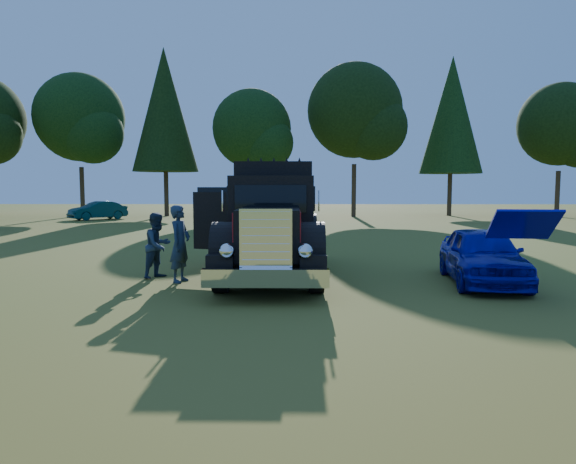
# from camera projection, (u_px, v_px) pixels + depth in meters

# --- Properties ---
(ground) EXTENTS (120.00, 120.00, 0.00)m
(ground) POSITION_uv_depth(u_px,v_px,m) (326.00, 297.00, 10.84)
(ground) COLOR #3C5C1B
(ground) RESTS_ON ground
(treeline) EXTENTS (72.10, 24.04, 13.84)m
(treeline) POSITION_uv_depth(u_px,v_px,m) (269.00, 114.00, 37.50)
(treeline) COLOR #2D2116
(treeline) RESTS_ON ground
(diamond_t_truck) EXTENTS (3.35, 7.16, 3.00)m
(diamond_t_truck) POSITION_uv_depth(u_px,v_px,m) (272.00, 228.00, 13.29)
(diamond_t_truck) COLOR black
(diamond_t_truck) RESTS_ON ground
(hotrod_coupe) EXTENTS (2.10, 4.32, 1.89)m
(hotrod_coupe) POSITION_uv_depth(u_px,v_px,m) (482.00, 255.00, 12.37)
(hotrod_coupe) COLOR #0710A7
(hotrod_coupe) RESTS_ON ground
(spectator_near) EXTENTS (0.61, 0.78, 1.89)m
(spectator_near) POSITION_uv_depth(u_px,v_px,m) (180.00, 244.00, 12.55)
(spectator_near) COLOR #1C1E42
(spectator_near) RESTS_ON ground
(spectator_far) EXTENTS (0.95, 1.02, 1.68)m
(spectator_far) POSITION_uv_depth(u_px,v_px,m) (158.00, 245.00, 13.12)
(spectator_far) COLOR #1C2342
(spectator_far) RESTS_ON ground
(distant_teal_car) EXTENTS (3.77, 3.81, 1.31)m
(distant_teal_car) POSITION_uv_depth(u_px,v_px,m) (98.00, 211.00, 36.80)
(distant_teal_car) COLOR #0B3743
(distant_teal_car) RESTS_ON ground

